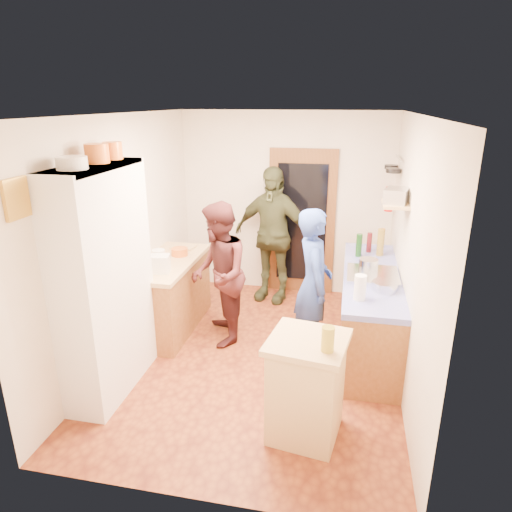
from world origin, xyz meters
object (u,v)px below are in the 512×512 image
(person_left, at_px, (221,273))
(person_back, at_px, (273,235))
(island_base, at_px, (306,390))
(hutch_body, at_px, (105,283))
(person_hob, at_px, (317,284))
(right_counter_base, at_px, (369,312))

(person_left, xyz_separation_m, person_back, (0.39, 1.27, 0.12))
(island_base, distance_m, person_left, 1.90)
(hutch_body, xyz_separation_m, person_hob, (1.91, 1.00, -0.26))
(island_base, bearing_deg, person_back, 105.39)
(person_hob, bearing_deg, right_counter_base, -76.03)
(island_base, distance_m, person_hob, 1.41)
(right_counter_base, xyz_separation_m, person_back, (-1.31, 1.09, 0.53))
(person_left, distance_m, person_back, 1.33)
(right_counter_base, xyz_separation_m, island_base, (-0.56, -1.64, 0.01))
(person_left, bearing_deg, person_back, 144.54)
(right_counter_base, bearing_deg, person_left, -174.11)
(right_counter_base, distance_m, person_hob, 0.78)
(island_base, xyz_separation_m, person_back, (-0.75, 2.73, 0.52))
(person_left, bearing_deg, island_base, 19.31)
(island_base, relative_size, person_hob, 0.51)
(person_back, bearing_deg, person_left, -92.65)
(hutch_body, relative_size, person_back, 1.16)
(hutch_body, height_order, island_base, hutch_body)
(person_left, relative_size, person_back, 0.88)
(person_hob, xyz_separation_m, person_left, (-1.11, 0.12, 0.00))
(hutch_body, xyz_separation_m, right_counter_base, (2.50, 1.30, -0.68))
(right_counter_base, bearing_deg, hutch_body, -152.53)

